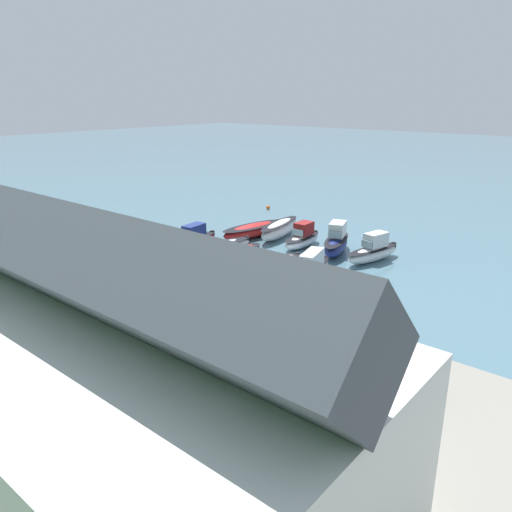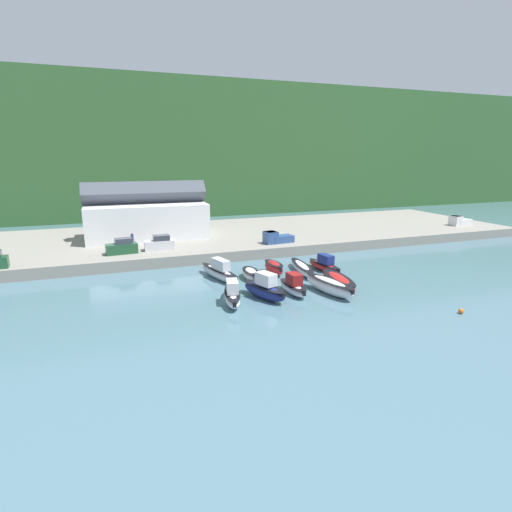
{
  "view_description": "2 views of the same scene",
  "coord_description": "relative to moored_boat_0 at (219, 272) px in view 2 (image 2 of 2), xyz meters",
  "views": [
    {
      "loc": [
        -24.41,
        33.91,
        13.87
      ],
      "look_at": [
        -1.8,
        6.86,
        2.44
      ],
      "focal_mm": 35.0,
      "sensor_mm": 36.0,
      "label": 1
    },
    {
      "loc": [
        -16.7,
        -41.79,
        14.75
      ],
      "look_at": [
        0.34,
        5.01,
        2.29
      ],
      "focal_mm": 28.0,
      "sensor_mm": 36.0,
      "label": 2
    }
  ],
  "objects": [
    {
      "name": "ground_plane",
      "position": [
        4.8,
        -4.08,
        -0.95
      ],
      "size": [
        320.0,
        320.0,
        0.0
      ],
      "primitive_type": "plane",
      "color": "slate"
    },
    {
      "name": "hillside_backdrop",
      "position": [
        4.8,
        83.97,
        15.51
      ],
      "size": [
        240.0,
        64.85,
        32.93
      ],
      "color": "#335B2D",
      "rests_on": "ground_plane"
    },
    {
      "name": "quay_promenade",
      "position": [
        4.8,
        21.88,
        -0.18
      ],
      "size": [
        111.18,
        29.34,
        1.55
      ],
      "color": "gray",
      "rests_on": "ground_plane"
    },
    {
      "name": "harbor_clubhouse",
      "position": [
        -6.44,
        22.18,
        3.92
      ],
      "size": [
        19.51,
        9.9,
        9.29
      ],
      "color": "white",
      "rests_on": "quay_promenade"
    },
    {
      "name": "moored_boat_0",
      "position": [
        0.0,
        0.0,
        0.0
      ],
      "size": [
        3.63,
        8.51,
        2.61
      ],
      "rotation": [
        0.0,
        0.0,
        0.27
      ],
      "color": "silver",
      "rests_on": "ground_plane"
    },
    {
      "name": "moored_boat_1",
      "position": [
        3.65,
        -1.19,
        -0.29
      ],
      "size": [
        2.33,
        4.49,
        1.25
      ],
      "rotation": [
        0.0,
        0.0,
        -0.11
      ],
      "color": "white",
      "rests_on": "ground_plane"
    },
    {
      "name": "moored_boat_2",
      "position": [
        7.14,
        -0.28,
        -0.07
      ],
      "size": [
        1.81,
        4.47,
        1.69
      ],
      "rotation": [
        0.0,
        0.0,
        0.02
      ],
      "color": "red",
      "rests_on": "ground_plane"
    },
    {
      "name": "moored_boat_3",
      "position": [
        10.89,
        -0.81,
        -0.34
      ],
      "size": [
        2.97,
        8.4,
        1.14
      ],
      "rotation": [
        0.0,
        0.0,
        -0.16
      ],
      "color": "silver",
      "rests_on": "ground_plane"
    },
    {
      "name": "moored_boat_4",
      "position": [
        14.06,
        -1.09,
        -0.16
      ],
      "size": [
        2.32,
        6.73,
        2.23
      ],
      "rotation": [
        0.0,
        0.0,
        0.11
      ],
      "color": "red",
      "rests_on": "ground_plane"
    },
    {
      "name": "moored_boat_5",
      "position": [
        -0.9,
        -8.49,
        -0.04
      ],
      "size": [
        2.87,
        6.4,
        2.5
      ],
      "rotation": [
        0.0,
        0.0,
        -0.21
      ],
      "color": "white",
      "rests_on": "ground_plane"
    },
    {
      "name": "moored_boat_6",
      "position": [
        2.73,
        -8.32,
        0.11
      ],
      "size": [
        3.83,
        6.56,
        2.87
      ],
      "rotation": [
        0.0,
        0.0,
        0.35
      ],
      "color": "navy",
      "rests_on": "ground_plane"
    },
    {
      "name": "moored_boat_7",
      "position": [
        6.25,
        -7.99,
        -0.1
      ],
      "size": [
        1.99,
        5.37,
        2.38
      ],
      "rotation": [
        0.0,
        0.0,
        0.05
      ],
      "color": "white",
      "rests_on": "ground_plane"
    },
    {
      "name": "moored_boat_8",
      "position": [
        10.01,
        -9.31,
        -0.06
      ],
      "size": [
        3.25,
        7.71,
        1.7
      ],
      "rotation": [
        0.0,
        0.0,
        0.21
      ],
      "color": "silver",
      "rests_on": "ground_plane"
    },
    {
      "name": "moored_boat_9",
      "position": [
        12.16,
        -7.74,
        -0.24
      ],
      "size": [
        3.38,
        8.02,
        1.34
      ],
      "rotation": [
        0.0,
        0.0,
        -0.14
      ],
      "color": "red",
      "rests_on": "ground_plane"
    },
    {
      "name": "parked_car_1",
      "position": [
        -5.69,
        11.99,
        1.51
      ],
      "size": [
        4.22,
        1.85,
        2.16
      ],
      "rotation": [
        0.0,
        0.0,
        1.56
      ],
      "color": "silver",
      "rests_on": "quay_promenade"
    },
    {
      "name": "parked_car_2",
      "position": [
        -10.92,
        11.48,
        1.51
      ],
      "size": [
        4.36,
        2.22,
        2.16
      ],
      "rotation": [
        0.0,
        0.0,
        1.67
      ],
      "color": "#1E4C2D",
      "rests_on": "quay_promenade"
    },
    {
      "name": "pickup_truck_0",
      "position": [
        12.0,
        10.58,
        1.41
      ],
      "size": [
        4.92,
        2.48,
        1.9
      ],
      "rotation": [
        0.0,
        0.0,
        1.69
      ],
      "color": "#2D4C84",
      "rests_on": "quay_promenade"
    },
    {
      "name": "pickup_truck_1",
      "position": [
        52.39,
        13.69,
        1.41
      ],
      "size": [
        4.95,
        2.58,
        1.9
      ],
      "rotation": [
        0.0,
        0.0,
        1.71
      ],
      "color": "silver",
      "rests_on": "quay_promenade"
    },
    {
      "name": "person_on_quay",
      "position": [
        -9.29,
        15.69,
        1.69
      ],
      "size": [
        0.4,
        0.4,
        2.14
      ],
      "color": "#232838",
      "rests_on": "quay_promenade"
    },
    {
      "name": "mooring_buoy_0",
      "position": [
        19.04,
        -18.8,
        -0.7
      ],
      "size": [
        0.5,
        0.5,
        0.5
      ],
      "color": "orange",
      "rests_on": "ground_plane"
    }
  ]
}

